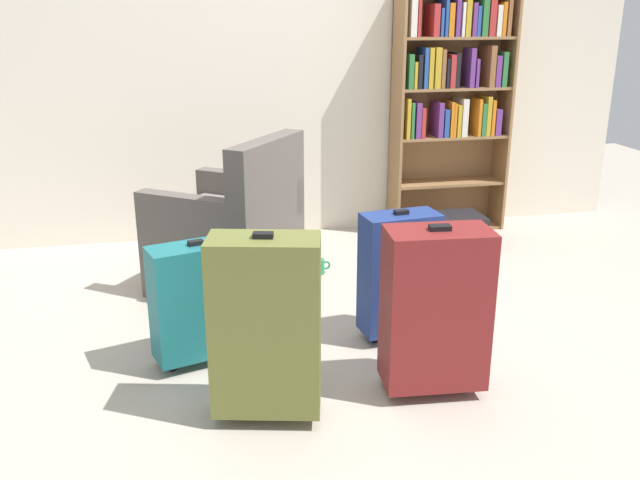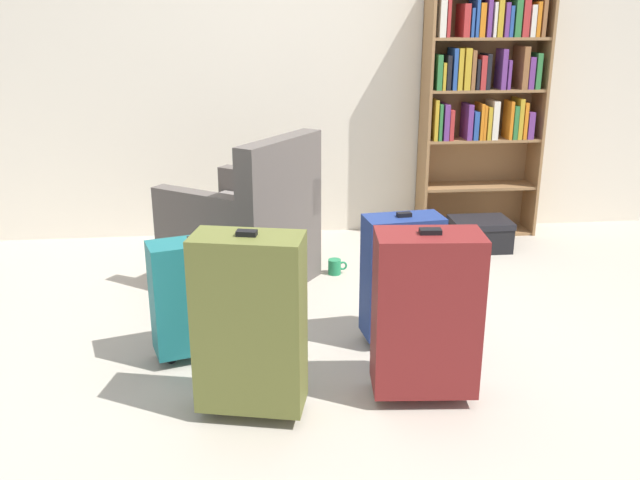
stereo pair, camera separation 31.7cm
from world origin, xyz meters
The scene contains 10 objects.
ground_plane centered at (0.00, 0.00, 0.00)m, with size 9.28×9.28×0.00m, color #B2A899.
back_wall centered at (0.00, 2.02, 1.30)m, with size 5.30×0.10×2.60m, color beige.
bookshelf centered at (1.27, 1.83, 1.01)m, with size 0.84×0.27×1.71m.
armchair centered at (-0.40, 0.98, 0.32)m, with size 0.98×0.98×0.90m.
mug centered at (0.14, 1.08, 0.05)m, with size 0.12×0.08×0.10m.
storage_box centered at (1.19, 1.45, 0.11)m, with size 0.39×0.30×0.21m.
suitcase_teal centered at (-0.62, 0.08, 0.31)m, with size 0.46×0.30×0.60m.
suitcase_navy_blue centered at (0.35, 0.14, 0.35)m, with size 0.39×0.23×0.66m.
suitcase_dark_red centered at (0.33, -0.38, 0.39)m, with size 0.44×0.27×0.75m.
suitcase_olive centered at (-0.38, -0.43, 0.41)m, with size 0.46×0.30×0.78m.
Camera 1 is at (-0.67, -2.82, 1.56)m, focal length 38.44 mm.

